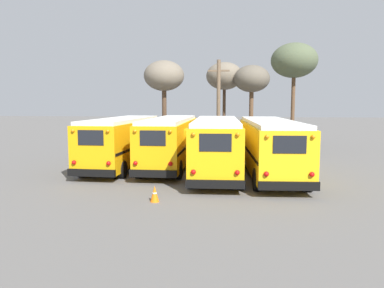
# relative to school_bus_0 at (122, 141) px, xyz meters

# --- Properties ---
(ground_plane) EXTENTS (160.00, 160.00, 0.00)m
(ground_plane) POSITION_rel_school_bus_0_xyz_m (4.38, -0.76, -1.63)
(ground_plane) COLOR #5B5956
(school_bus_0) EXTENTS (2.83, 9.54, 3.01)m
(school_bus_0) POSITION_rel_school_bus_0_xyz_m (0.00, 0.00, 0.00)
(school_bus_0) COLOR #E5A00C
(school_bus_0) RESTS_ON ground
(school_bus_1) EXTENTS (2.45, 10.05, 3.02)m
(school_bus_1) POSITION_rel_school_bus_0_xyz_m (2.92, 0.31, 0.01)
(school_bus_1) COLOR #E5A00C
(school_bus_1) RESTS_ON ground
(school_bus_2) EXTENTS (2.87, 10.01, 3.06)m
(school_bus_2) POSITION_rel_school_bus_0_xyz_m (5.84, -1.68, 0.03)
(school_bus_2) COLOR #EAAA0F
(school_bus_2) RESTS_ON ground
(school_bus_3) EXTENTS (3.10, 10.77, 3.01)m
(school_bus_3) POSITION_rel_school_bus_0_xyz_m (8.76, -1.47, 0.02)
(school_bus_3) COLOR yellow
(school_bus_3) RESTS_ON ground
(utility_pole) EXTENTS (1.80, 0.32, 7.45)m
(utility_pole) POSITION_rel_school_bus_0_xyz_m (5.54, 9.11, 2.22)
(utility_pole) COLOR brown
(utility_pole) RESTS_ON ground
(bare_tree_0) EXTENTS (3.32, 3.32, 7.39)m
(bare_tree_0) POSITION_rel_school_bus_0_xyz_m (1.07, 8.53, 4.42)
(bare_tree_0) COLOR #473323
(bare_tree_0) RESTS_ON ground
(bare_tree_1) EXTENTS (3.93, 3.93, 8.99)m
(bare_tree_1) POSITION_rel_school_bus_0_xyz_m (11.88, 10.94, 5.82)
(bare_tree_1) COLOR brown
(bare_tree_1) RESTS_ON ground
(bare_tree_2) EXTENTS (3.05, 3.05, 7.10)m
(bare_tree_2) POSITION_rel_school_bus_0_xyz_m (8.30, 10.28, 4.22)
(bare_tree_2) COLOR brown
(bare_tree_2) RESTS_ON ground
(bare_tree_3) EXTENTS (3.24, 3.24, 7.50)m
(bare_tree_3) POSITION_rel_school_bus_0_xyz_m (5.96, 11.56, 4.60)
(bare_tree_3) COLOR #473323
(bare_tree_3) RESTS_ON ground
(fence_line) EXTENTS (16.82, 0.06, 1.42)m
(fence_line) POSITION_rel_school_bus_0_xyz_m (4.38, 6.84, -0.65)
(fence_line) COLOR #939399
(fence_line) RESTS_ON ground
(traffic_cone) EXTENTS (0.36, 0.36, 0.65)m
(traffic_cone) POSITION_rel_school_bus_0_xyz_m (3.64, -7.80, -1.31)
(traffic_cone) COLOR orange
(traffic_cone) RESTS_ON ground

